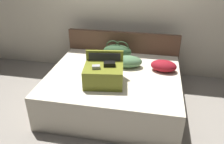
{
  "coord_description": "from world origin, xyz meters",
  "views": [
    {
      "loc": [
        0.55,
        -2.53,
        2.14
      ],
      "look_at": [
        0.0,
        0.28,
        0.63
      ],
      "focal_mm": 36.96,
      "sensor_mm": 36.0,
      "label": 1
    }
  ],
  "objects": [
    {
      "name": "bed",
      "position": [
        0.0,
        0.4,
        0.26
      ],
      "size": [
        1.93,
        1.66,
        0.53
      ],
      "primitive_type": "cube",
      "color": "beige",
      "rests_on": "ground"
    },
    {
      "name": "pillow_near_headboard",
      "position": [
        0.17,
        0.68,
        0.62
      ],
      "size": [
        0.48,
        0.32,
        0.18
      ],
      "primitive_type": "ellipsoid",
      "rotation": [
        0.0,
        0.0,
        0.15
      ],
      "color": "#4C724C",
      "rests_on": "bed"
    },
    {
      "name": "headboard",
      "position": [
        0.0,
        1.27,
        0.45
      ],
      "size": [
        1.97,
        0.08,
        0.89
      ],
      "primitive_type": "cube",
      "color": "#4C3323",
      "rests_on": "ground"
    },
    {
      "name": "pillow_center_head",
      "position": [
        0.72,
        0.65,
        0.61
      ],
      "size": [
        0.42,
        0.31,
        0.16
      ],
      "primitive_type": "ellipsoid",
      "rotation": [
        0.0,
        0.0,
        -0.13
      ],
      "color": "maroon",
      "rests_on": "bed"
    },
    {
      "name": "hard_case_large",
      "position": [
        -0.08,
        0.12,
        0.68
      ],
      "size": [
        0.57,
        0.51,
        0.4
      ],
      "rotation": [
        0.0,
        0.0,
        0.14
      ],
      "color": "olive",
      "rests_on": "bed"
    },
    {
      "name": "back_wall",
      "position": [
        0.0,
        1.65,
        1.3
      ],
      "size": [
        8.0,
        0.1,
        2.6
      ],
      "primitive_type": "cube",
      "color": "beige",
      "rests_on": "ground"
    },
    {
      "name": "duffel_bag",
      "position": [
        -0.05,
        1.02,
        0.64
      ],
      "size": [
        0.5,
        0.27,
        0.29
      ],
      "rotation": [
        0.0,
        0.0,
        -0.06
      ],
      "color": "#2D4C2D",
      "rests_on": "bed"
    },
    {
      "name": "ground_plane",
      "position": [
        0.0,
        0.0,
        0.0
      ],
      "size": [
        12.0,
        12.0,
        0.0
      ],
      "primitive_type": "plane",
      "color": "gray"
    }
  ]
}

